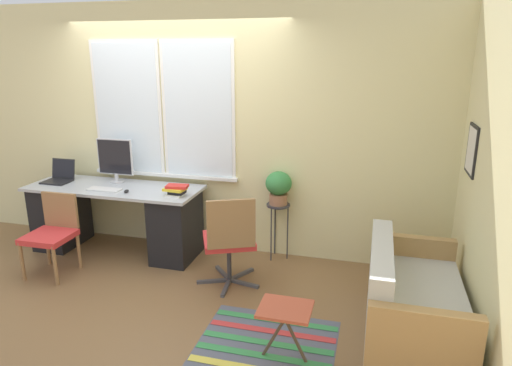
% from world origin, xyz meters
% --- Properties ---
extents(ground_plane, '(14.00, 14.00, 0.00)m').
position_xyz_m(ground_plane, '(0.00, 0.00, 0.00)').
color(ground_plane, brown).
extents(wall_back_with_window, '(9.00, 0.12, 2.70)m').
position_xyz_m(wall_back_with_window, '(-0.01, 0.75, 1.36)').
color(wall_back_with_window, beige).
rests_on(wall_back_with_window, ground_plane).
extents(wall_right_with_picture, '(0.08, 9.00, 2.70)m').
position_xyz_m(wall_right_with_picture, '(2.95, 0.00, 1.35)').
color(wall_right_with_picture, beige).
rests_on(wall_right_with_picture, ground_plane).
extents(desk, '(1.93, 0.67, 0.76)m').
position_xyz_m(desk, '(-0.63, 0.34, 0.40)').
color(desk, '#B2B7BC').
rests_on(desk, ground_plane).
extents(laptop, '(0.29, 0.28, 0.24)m').
position_xyz_m(laptop, '(-1.34, 0.37, 0.81)').
color(laptop, black).
rests_on(laptop, desk).
extents(monitor, '(0.42, 0.15, 0.50)m').
position_xyz_m(monitor, '(-0.69, 0.50, 1.03)').
color(monitor, silver).
rests_on(monitor, desk).
extents(keyboard, '(0.36, 0.14, 0.02)m').
position_xyz_m(keyboard, '(-0.65, 0.19, 0.76)').
color(keyboard, silver).
rests_on(keyboard, desk).
extents(mouse, '(0.04, 0.07, 0.03)m').
position_xyz_m(mouse, '(-0.37, 0.17, 0.77)').
color(mouse, black).
rests_on(mouse, desk).
extents(book_stack, '(0.25, 0.18, 0.11)m').
position_xyz_m(book_stack, '(0.17, 0.22, 0.81)').
color(book_stack, white).
rests_on(book_stack, desk).
extents(desk_chair_wooden, '(0.44, 0.45, 0.80)m').
position_xyz_m(desk_chair_wooden, '(-0.96, -0.30, 0.44)').
color(desk_chair_wooden, olive).
rests_on(desk_chair_wooden, ground_plane).
extents(office_chair_swivel, '(0.63, 0.63, 0.92)m').
position_xyz_m(office_chair_swivel, '(0.85, -0.11, 0.48)').
color(office_chair_swivel, '#47474C').
rests_on(office_chair_swivel, ground_plane).
extents(couch_loveseat, '(0.71, 1.33, 0.76)m').
position_xyz_m(couch_loveseat, '(2.47, -0.55, 0.28)').
color(couch_loveseat, beige).
rests_on(couch_loveseat, ground_plane).
extents(plant_stand, '(0.25, 0.25, 0.62)m').
position_xyz_m(plant_stand, '(1.16, 0.62, 0.54)').
color(plant_stand, '#333338').
rests_on(plant_stand, ground_plane).
extents(potted_plant, '(0.28, 0.28, 0.36)m').
position_xyz_m(potted_plant, '(1.16, 0.62, 0.82)').
color(potted_plant, '#9E6B4C').
rests_on(potted_plant, plant_stand).
extents(floor_rug_striped, '(1.05, 0.87, 0.01)m').
position_xyz_m(floor_rug_striped, '(1.42, -0.92, 0.00)').
color(floor_rug_striped, '#565B6B').
rests_on(floor_rug_striped, ground_plane).
extents(folding_stool, '(0.38, 0.32, 0.43)m').
position_xyz_m(folding_stool, '(1.58, -1.06, 0.38)').
color(folding_stool, '#B24C33').
rests_on(folding_stool, ground_plane).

